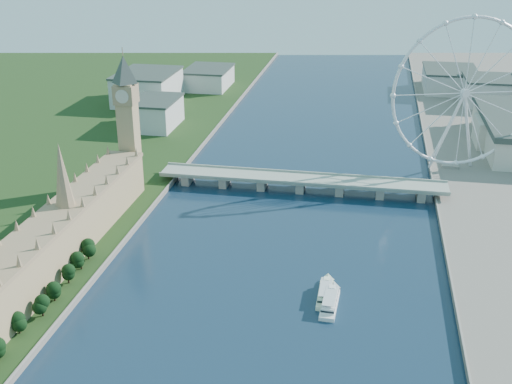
# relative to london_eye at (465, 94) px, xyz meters

# --- Properties ---
(tree_row) EXTENTS (7.91, 199.91, 19.86)m
(tree_row) POSITION_rel_london_eye_xyz_m (-232.98, -289.08, -58.54)
(tree_row) COLOR black
(tree_row) RESTS_ON ground
(parliament_range) EXTENTS (24.00, 200.00, 70.00)m
(parliament_range) POSITION_rel_london_eye_xyz_m (-247.98, -185.08, -49.04)
(parliament_range) COLOR tan
(parliament_range) RESTS_ON ground
(big_ben) EXTENTS (20.02, 20.02, 110.00)m
(big_ben) POSITION_rel_london_eye_xyz_m (-247.98, -77.08, -0.95)
(big_ben) COLOR tan
(big_ben) RESTS_ON ground
(westminster_bridge) EXTENTS (220.00, 22.00, 9.50)m
(westminster_bridge) POSITION_rel_london_eye_xyz_m (-119.98, -55.08, -60.89)
(westminster_bridge) COLOR gray
(westminster_bridge) RESTS_ON ground
(london_eye) EXTENTS (113.60, 39.12, 124.30)m
(london_eye) POSITION_rel_london_eye_xyz_m (0.00, 0.00, 0.00)
(london_eye) COLOR silver
(london_eye) RESTS_ON ground
(county_hall) EXTENTS (54.00, 144.00, 35.00)m
(county_hall) POSITION_rel_london_eye_xyz_m (55.02, 74.92, -67.52)
(county_hall) COLOR beige
(county_hall) RESTS_ON ground
(city_skyline) EXTENTS (505.00, 280.00, 32.00)m
(city_skyline) POSITION_rel_london_eye_xyz_m (-80.75, 205.00, -50.56)
(city_skyline) COLOR beige
(city_skyline) RESTS_ON ground
(tour_boat_near) EXTENTS (9.84, 33.15, 7.28)m
(tour_boat_near) POSITION_rel_london_eye_xyz_m (-85.50, -215.12, -67.52)
(tour_boat_near) COLOR white
(tour_boat_near) RESTS_ON ground
(tour_boat_far) EXTENTS (8.28, 32.07, 7.10)m
(tour_boat_far) POSITION_rel_london_eye_xyz_m (-88.68, -206.35, -67.52)
(tour_boat_far) COLOR white
(tour_boat_far) RESTS_ON ground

